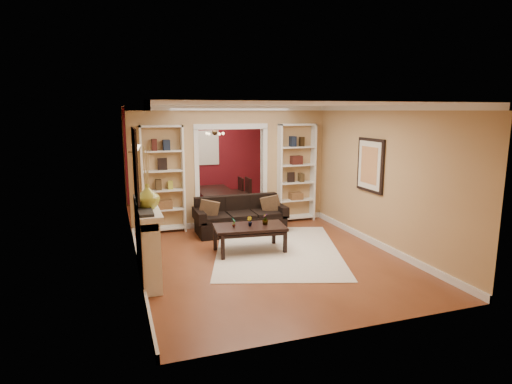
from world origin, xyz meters
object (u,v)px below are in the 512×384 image
object	(u,v)px
dining_table	(216,200)
bookshelf_right	(296,173)
fireplace	(149,242)
bookshelf_left	(163,180)
sofa	(240,215)
coffee_table	(250,239)

from	to	relation	value
dining_table	bookshelf_right	bearing A→B (deg)	-134.55
fireplace	dining_table	bearing A→B (deg)	63.32
bookshelf_left	fireplace	bearing A→B (deg)	-102.05
sofa	dining_table	world-z (taller)	sofa
bookshelf_left	sofa	bearing A→B (deg)	-20.56
sofa	bookshelf_right	bearing A→B (deg)	20.47
sofa	bookshelf_right	size ratio (longest dim) A/B	0.85
fireplace	coffee_table	bearing A→B (deg)	19.43
coffee_table	sofa	bearing A→B (deg)	87.15
bookshelf_right	fireplace	world-z (taller)	bookshelf_right
sofa	bookshelf_left	xyz separation A→B (m)	(-1.55, 0.58, 0.77)
bookshelf_left	fireplace	world-z (taller)	bookshelf_left
sofa	coffee_table	bearing A→B (deg)	-99.07
sofa	dining_table	size ratio (longest dim) A/B	1.23
bookshelf_right	fireplace	bearing A→B (deg)	-145.20
bookshelf_right	fireplace	xyz separation A→B (m)	(-3.64, -2.53, -0.57)
sofa	bookshelf_left	world-z (taller)	bookshelf_left
coffee_table	fireplace	bearing A→B (deg)	-154.35
sofa	fireplace	world-z (taller)	fireplace
coffee_table	bookshelf_left	bearing A→B (deg)	131.92
coffee_table	bookshelf_right	bearing A→B (deg)	52.92
bookshelf_left	dining_table	bearing A→B (deg)	45.83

